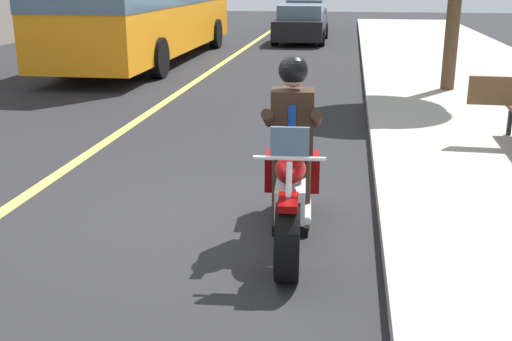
# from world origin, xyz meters

# --- Properties ---
(ground_plane) EXTENTS (80.00, 80.00, 0.00)m
(ground_plane) POSITION_xyz_m (0.00, 0.00, 0.00)
(ground_plane) COLOR black
(lane_center_stripe) EXTENTS (60.00, 0.16, 0.01)m
(lane_center_stripe) POSITION_xyz_m (0.00, -2.00, 0.01)
(lane_center_stripe) COLOR #E5DB4C
(lane_center_stripe) RESTS_ON ground_plane
(motorcycle_main) EXTENTS (2.22, 0.68, 1.26)m
(motorcycle_main) POSITION_xyz_m (0.29, 1.14, 0.45)
(motorcycle_main) COLOR black
(motorcycle_main) RESTS_ON ground_plane
(rider_main) EXTENTS (0.65, 0.58, 1.74)m
(rider_main) POSITION_xyz_m (0.10, 1.12, 1.04)
(rider_main) COLOR black
(rider_main) RESTS_ON ground_plane
(car_silver) EXTENTS (4.60, 1.92, 1.40)m
(car_silver) POSITION_xyz_m (-18.46, -0.23, 0.69)
(car_silver) COLOR black
(car_silver) RESTS_ON ground_plane
(car_dark) EXTENTS (4.60, 1.92, 1.40)m
(car_dark) POSITION_xyz_m (-23.76, -0.46, 0.69)
(car_dark) COLOR black
(car_dark) RESTS_ON ground_plane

